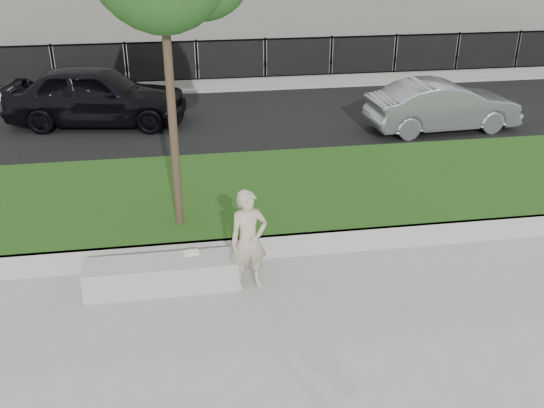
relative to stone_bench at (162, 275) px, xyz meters
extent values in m
plane|color=gray|center=(1.71, -0.40, -0.23)|extent=(90.00, 90.00, 0.00)
cube|color=#17380E|center=(1.71, 2.60, -0.03)|extent=(34.00, 4.00, 0.40)
cube|color=#A09D95|center=(1.71, 0.64, -0.03)|extent=(34.00, 0.08, 0.40)
cube|color=black|center=(1.71, 8.10, -0.21)|extent=(34.00, 7.00, 0.04)
cube|color=gray|center=(1.71, 12.60, -0.17)|extent=(34.00, 3.00, 0.12)
cube|color=slate|center=(1.71, 11.60, 0.01)|extent=(32.00, 0.30, 0.24)
cube|color=black|center=(1.71, 11.60, 0.64)|extent=(32.00, 0.04, 1.50)
cube|color=black|center=(1.71, 11.60, 1.34)|extent=(32.00, 0.05, 0.05)
cube|color=black|center=(1.71, 11.60, 0.14)|extent=(32.00, 0.05, 0.05)
cube|color=#A09D95|center=(0.00, 0.00, 0.00)|extent=(2.26, 0.57, 0.46)
imported|color=#C0AD93|center=(1.30, -0.15, 0.55)|extent=(0.63, 0.48, 1.57)
cube|color=white|center=(0.46, 0.17, 0.24)|extent=(0.25, 0.20, 0.03)
cylinder|color=#38281C|center=(0.31, 1.39, 2.97)|extent=(0.13, 0.13, 5.60)
imported|color=black|center=(-1.69, 8.32, 0.61)|extent=(4.92, 2.59, 1.60)
imported|color=gray|center=(7.18, 6.42, 0.45)|extent=(3.98, 1.62, 1.28)
camera|label=1|loc=(0.40, -7.90, 4.83)|focal=40.00mm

